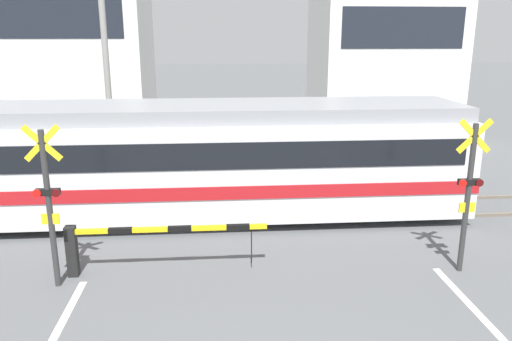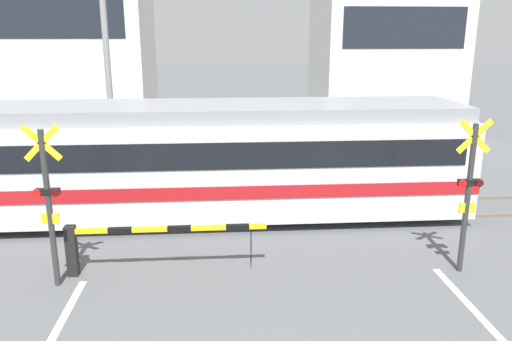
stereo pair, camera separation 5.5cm
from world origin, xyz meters
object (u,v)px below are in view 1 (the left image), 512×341
commuter_train (53,160)px  pedestrian (284,139)px  crossing_signal_right (469,190)px  crossing_barrier_far (327,157)px  crossing_signal_left (49,200)px  crossing_barrier_near (126,240)px

commuter_train → pedestrian: 8.16m
pedestrian → crossing_signal_right: bearing=-73.7°
crossing_barrier_far → pedestrian: pedestrian is taller
crossing_signal_left → pedestrian: bearing=56.9°
crossing_barrier_far → crossing_barrier_near: bearing=-129.9°
crossing_barrier_near → crossing_signal_right: crossing_signal_right is taller
crossing_barrier_far → pedestrian: 1.98m
commuter_train → pedestrian: size_ratio=11.95×
commuter_train → crossing_signal_left: crossing_signal_left is taller
crossing_signal_right → pedestrian: 8.87m
crossing_barrier_far → crossing_signal_left: (-6.75, -6.95, 0.99)m
crossing_signal_left → crossing_signal_right: same height
crossing_signal_left → crossing_barrier_near: bearing=17.4°
commuter_train → crossing_signal_right: size_ratio=6.72×
crossing_signal_left → commuter_train: bearing=105.9°
crossing_barrier_near → crossing_signal_left: 1.65m
commuter_train → crossing_barrier_near: (2.31, -3.30, -0.86)m
crossing_barrier_far → pedestrian: bearing=128.5°
crossing_signal_right → pedestrian: bearing=106.3°
commuter_train → crossing_barrier_near: size_ratio=5.31×
commuter_train → crossing_signal_left: 3.84m
crossing_barrier_far → crossing_signal_left: crossing_signal_left is taller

